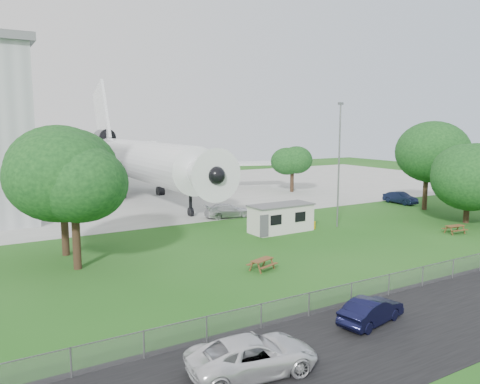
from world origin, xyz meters
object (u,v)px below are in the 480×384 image
picnic_east (455,233)px  car_centre_sedan (371,311)px  site_cabin (281,218)px  picnic_west (262,270)px  airliner (138,159)px

picnic_east → car_centre_sedan: (-21.54, -10.33, 0.67)m
picnic_east → car_centre_sedan: car_centre_sedan is taller
site_cabin → picnic_east: 16.15m
site_cabin → picnic_east: size_ratio=3.77×
picnic_west → car_centre_sedan: 10.26m
site_cabin → picnic_west: (-8.01, -8.99, -1.31)m
airliner → site_cabin: bearing=-81.5°
picnic_west → picnic_east: bearing=-18.7°
picnic_west → airliner: bearing=65.2°
airliner → picnic_east: 41.66m
site_cabin → car_centre_sedan: bearing=-112.9°
picnic_west → picnic_east: size_ratio=1.00×
airliner → picnic_east: airliner is taller
picnic_east → site_cabin: bearing=154.4°
site_cabin → car_centre_sedan: (-8.12, -19.22, -0.64)m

